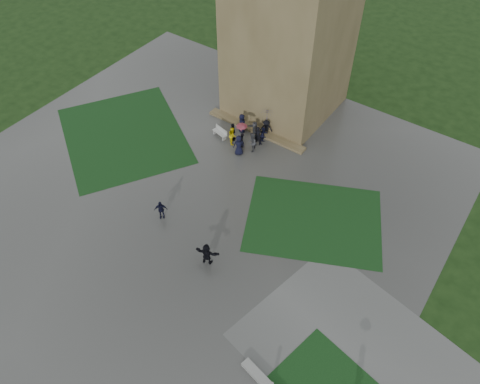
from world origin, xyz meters
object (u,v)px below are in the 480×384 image
Objects in this scene: bench at (220,132)px; pedestrian_mid at (161,210)px; tower at (292,4)px; pedestrian_near at (207,254)px.

pedestrian_mid is at bearing -65.05° from bench.
bench is at bearing 60.53° from pedestrian_mid.
pedestrian_near is at bearing -74.50° from tower.
pedestrian_near is (4.83, -1.15, 0.09)m from pedestrian_mid.
tower is 12.37× the size of bench.
bench is 9.34m from pedestrian_mid.
bench is at bearing -75.03° from pedestrian_near.
pedestrian_mid is at bearing -31.35° from pedestrian_near.
pedestrian_mid is 0.89× the size of pedestrian_near.
tower is 10.99m from bench.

